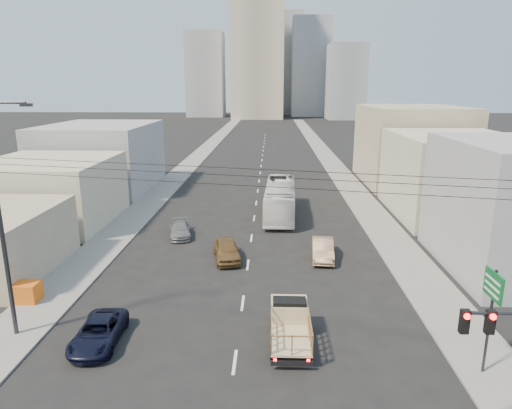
# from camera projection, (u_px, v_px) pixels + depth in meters

# --- Properties ---
(ground) EXTENTS (420.00, 420.00, 0.00)m
(ground) POSITION_uv_depth(u_px,v_px,m) (231.00, 390.00, 19.41)
(ground) COLOR black
(ground) RESTS_ON ground
(sidewalk_left) EXTENTS (3.50, 180.00, 0.12)m
(sidewalk_left) POSITION_uv_depth(u_px,v_px,m) (202.00, 153.00, 87.48)
(sidewalk_left) COLOR slate
(sidewalk_left) RESTS_ON ground
(sidewalk_right) EXTENTS (3.50, 180.00, 0.12)m
(sidewalk_right) POSITION_uv_depth(u_px,v_px,m) (324.00, 154.00, 86.72)
(sidewalk_right) COLOR slate
(sidewalk_right) RESTS_ON ground
(lane_dashes) EXTENTS (0.15, 104.00, 0.01)m
(lane_dashes) POSITION_uv_depth(u_px,v_px,m) (261.00, 169.00, 70.67)
(lane_dashes) COLOR silver
(lane_dashes) RESTS_ON ground
(flatbed_pickup) EXTENTS (1.95, 4.41, 1.90)m
(flatbed_pickup) POSITION_uv_depth(u_px,v_px,m) (290.00, 322.00, 22.77)
(flatbed_pickup) COLOR tan
(flatbed_pickup) RESTS_ON ground
(navy_pickup) EXTENTS (2.22, 4.53, 1.24)m
(navy_pickup) POSITION_uv_depth(u_px,v_px,m) (98.00, 332.00, 22.73)
(navy_pickup) COLOR black
(navy_pickup) RESTS_ON ground
(city_bus) EXTENTS (3.26, 12.10, 3.34)m
(city_bus) POSITION_uv_depth(u_px,v_px,m) (280.00, 199.00, 45.30)
(city_bus) COLOR silver
(city_bus) RESTS_ON ground
(sedan_brown) EXTENTS (2.63, 4.71, 1.51)m
(sedan_brown) POSITION_uv_depth(u_px,v_px,m) (227.00, 250.00, 33.78)
(sedan_brown) COLOR brown
(sedan_brown) RESTS_ON ground
(sedan_tan) EXTENTS (1.83, 4.50, 1.45)m
(sedan_tan) POSITION_uv_depth(u_px,v_px,m) (323.00, 249.00, 34.04)
(sedan_tan) COLOR #A17D5E
(sedan_tan) RESTS_ON ground
(sedan_grey) EXTENTS (2.52, 4.38, 1.20)m
(sedan_grey) POSITION_uv_depth(u_px,v_px,m) (180.00, 230.00, 39.05)
(sedan_grey) COLOR slate
(sedan_grey) RESTS_ON ground
(green_sign) EXTENTS (0.18, 1.60, 5.00)m
(green_sign) POSITION_uv_depth(u_px,v_px,m) (492.00, 297.00, 19.56)
(green_sign) COLOR #2D2D33
(green_sign) RESTS_ON ground
(streetlamp_left) EXTENTS (2.36, 0.25, 12.00)m
(streetlamp_left) POSITION_uv_depth(u_px,v_px,m) (2.00, 216.00, 22.03)
(streetlamp_left) COLOR #2D2D33
(streetlamp_left) RESTS_ON ground
(overhead_wires) EXTENTS (23.01, 5.02, 0.72)m
(overhead_wires) POSITION_uv_depth(u_px,v_px,m) (231.00, 176.00, 18.60)
(overhead_wires) COLOR black
(overhead_wires) RESTS_ON ground
(crate_stack) EXTENTS (1.80, 1.20, 1.14)m
(crate_stack) POSITION_uv_depth(u_px,v_px,m) (24.00, 292.00, 27.04)
(crate_stack) COLOR orange
(crate_stack) RESTS_ON sidewalk_left
(bldg_right_mid) EXTENTS (11.00, 14.00, 8.00)m
(bldg_right_mid) POSITION_uv_depth(u_px,v_px,m) (453.00, 175.00, 44.85)
(bldg_right_mid) COLOR #B8B194
(bldg_right_mid) RESTS_ON ground
(bldg_right_far) EXTENTS (12.00, 16.00, 10.00)m
(bldg_right_far) POSITION_uv_depth(u_px,v_px,m) (411.00, 145.00, 60.06)
(bldg_right_far) COLOR tan
(bldg_right_far) RESTS_ON ground
(bldg_left_mid) EXTENTS (11.00, 12.00, 6.00)m
(bldg_left_mid) POSITION_uv_depth(u_px,v_px,m) (50.00, 191.00, 42.49)
(bldg_left_mid) COLOR #B8B194
(bldg_left_mid) RESTS_ON ground
(bldg_left_far) EXTENTS (12.00, 16.00, 8.00)m
(bldg_left_far) POSITION_uv_depth(u_px,v_px,m) (102.00, 157.00, 56.76)
(bldg_left_far) COLOR #949496
(bldg_left_far) RESTS_ON ground
(high_rise_tower) EXTENTS (20.00, 20.00, 60.00)m
(high_rise_tower) POSITION_uv_depth(u_px,v_px,m) (258.00, 39.00, 176.40)
(high_rise_tower) COLOR tan
(high_rise_tower) RESTS_ON ground
(midrise_ne) EXTENTS (16.00, 16.00, 40.00)m
(midrise_ne) POSITION_uv_depth(u_px,v_px,m) (311.00, 68.00, 192.71)
(midrise_ne) COLOR #919499
(midrise_ne) RESTS_ON ground
(midrise_nw) EXTENTS (15.00, 15.00, 34.00)m
(midrise_nw) POSITION_uv_depth(u_px,v_px,m) (206.00, 75.00, 190.07)
(midrise_nw) COLOR #919499
(midrise_nw) RESTS_ON ground
(midrise_back) EXTENTS (18.00, 18.00, 44.00)m
(midrise_back) POSITION_uv_depth(u_px,v_px,m) (282.00, 64.00, 207.11)
(midrise_back) COLOR #949496
(midrise_back) RESTS_ON ground
(midrise_east) EXTENTS (14.00, 14.00, 28.00)m
(midrise_east) POSITION_uv_depth(u_px,v_px,m) (346.00, 82.00, 174.49)
(midrise_east) COLOR #919499
(midrise_east) RESTS_ON ground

